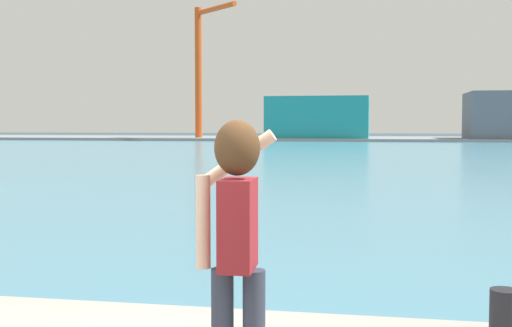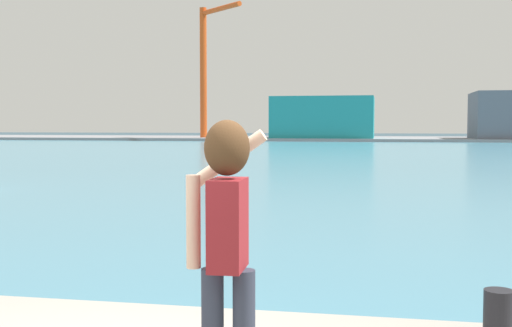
# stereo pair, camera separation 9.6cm
# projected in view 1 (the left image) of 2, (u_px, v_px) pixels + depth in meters

# --- Properties ---
(ground_plane) EXTENTS (220.00, 220.00, 0.00)m
(ground_plane) POSITION_uv_depth(u_px,v_px,m) (356.00, 153.00, 53.19)
(ground_plane) COLOR #334751
(harbor_water) EXTENTS (140.00, 100.00, 0.02)m
(harbor_water) POSITION_uv_depth(u_px,v_px,m) (356.00, 151.00, 55.15)
(harbor_water) COLOR teal
(harbor_water) RESTS_ON ground_plane
(far_shore_dock) EXTENTS (140.00, 20.00, 0.38)m
(far_shore_dock) POSITION_uv_depth(u_px,v_px,m) (365.00, 139.00, 94.38)
(far_shore_dock) COLOR gray
(far_shore_dock) RESTS_ON ground_plane
(person_photographer) EXTENTS (0.53, 0.55, 1.74)m
(person_photographer) POSITION_uv_depth(u_px,v_px,m) (236.00, 230.00, 3.95)
(person_photographer) COLOR #2D3342
(person_photographer) RESTS_ON quay_promenade
(harbor_bollard) EXTENTS (0.23, 0.23, 0.44)m
(harbor_bollard) POSITION_uv_depth(u_px,v_px,m) (505.00, 317.00, 4.99)
(harbor_bollard) COLOR black
(harbor_bollard) RESTS_ON quay_promenade
(warehouse_left) EXTENTS (14.10, 10.30, 5.77)m
(warehouse_left) POSITION_uv_depth(u_px,v_px,m) (319.00, 118.00, 91.60)
(warehouse_left) COLOR teal
(warehouse_left) RESTS_ON far_shore_dock
(port_crane) EXTENTS (7.60, 7.20, 18.79)m
(port_crane) POSITION_uv_depth(u_px,v_px,m) (202.00, 61.00, 92.83)
(port_crane) COLOR #D84C19
(port_crane) RESTS_ON far_shore_dock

